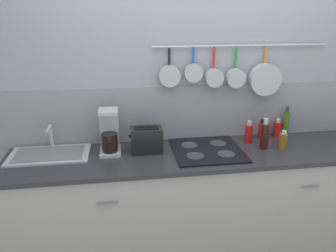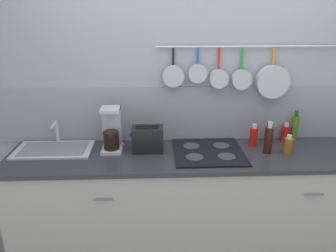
{
  "view_description": "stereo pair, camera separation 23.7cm",
  "coord_description": "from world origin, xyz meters",
  "px_view_note": "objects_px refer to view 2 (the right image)",
  "views": [
    {
      "loc": [
        -0.6,
        -2.21,
        1.96
      ],
      "look_at": [
        -0.28,
        0.0,
        1.16
      ],
      "focal_mm": 35.0,
      "sensor_mm": 36.0,
      "label": 1
    },
    {
      "loc": [
        -0.37,
        -2.23,
        1.96
      ],
      "look_at": [
        -0.28,
        0.0,
        1.16
      ],
      "focal_mm": 35.0,
      "sensor_mm": 36.0,
      "label": 2
    }
  ],
  "objects_px": {
    "bottle_sesame_oil": "(285,133)",
    "bottle_vinegar": "(295,128)",
    "bottle_dish_soap": "(268,134)",
    "bottle_cooking_wine": "(253,136)",
    "bottle_olive_oil": "(288,145)",
    "bottle_hot_sauce": "(269,139)",
    "toaster": "(148,139)",
    "coffee_maker": "(112,132)"
  },
  "relations": [
    {
      "from": "coffee_maker",
      "to": "bottle_vinegar",
      "type": "xyz_separation_m",
      "value": [
        1.48,
        0.12,
        -0.03
      ]
    },
    {
      "from": "bottle_olive_oil",
      "to": "toaster",
      "type": "bearing_deg",
      "value": 174.89
    },
    {
      "from": "bottle_olive_oil",
      "to": "coffee_maker",
      "type": "bearing_deg",
      "value": 174.0
    },
    {
      "from": "bottle_sesame_oil",
      "to": "bottle_olive_oil",
      "type": "bearing_deg",
      "value": -106.72
    },
    {
      "from": "bottle_sesame_oil",
      "to": "bottle_vinegar",
      "type": "relative_size",
      "value": 0.6
    },
    {
      "from": "coffee_maker",
      "to": "bottle_sesame_oil",
      "type": "distance_m",
      "value": 1.41
    },
    {
      "from": "toaster",
      "to": "bottle_hot_sauce",
      "type": "bearing_deg",
      "value": -4.82
    },
    {
      "from": "coffee_maker",
      "to": "bottle_hot_sauce",
      "type": "height_order",
      "value": "coffee_maker"
    },
    {
      "from": "coffee_maker",
      "to": "bottle_vinegar",
      "type": "bearing_deg",
      "value": 4.46
    },
    {
      "from": "coffee_maker",
      "to": "bottle_olive_oil",
      "type": "relative_size",
      "value": 2.28
    },
    {
      "from": "coffee_maker",
      "to": "bottle_sesame_oil",
      "type": "bearing_deg",
      "value": 4.79
    },
    {
      "from": "bottle_hot_sauce",
      "to": "bottle_dish_soap",
      "type": "height_order",
      "value": "bottle_hot_sauce"
    },
    {
      "from": "coffee_maker",
      "to": "toaster",
      "type": "distance_m",
      "value": 0.28
    },
    {
      "from": "bottle_dish_soap",
      "to": "bottle_sesame_oil",
      "type": "xyz_separation_m",
      "value": [
        0.15,
        0.03,
        -0.0
      ]
    },
    {
      "from": "coffee_maker",
      "to": "bottle_olive_oil",
      "type": "height_order",
      "value": "coffee_maker"
    },
    {
      "from": "toaster",
      "to": "bottle_cooking_wine",
      "type": "height_order",
      "value": "toaster"
    },
    {
      "from": "bottle_cooking_wine",
      "to": "bottle_vinegar",
      "type": "distance_m",
      "value": 0.38
    },
    {
      "from": "bottle_olive_oil",
      "to": "bottle_sesame_oil",
      "type": "relative_size",
      "value": 0.96
    },
    {
      "from": "bottle_olive_oil",
      "to": "bottle_vinegar",
      "type": "distance_m",
      "value": 0.3
    },
    {
      "from": "bottle_cooking_wine",
      "to": "bottle_vinegar",
      "type": "bearing_deg",
      "value": 15.82
    },
    {
      "from": "bottle_dish_soap",
      "to": "bottle_vinegar",
      "type": "bearing_deg",
      "value": 6.87
    },
    {
      "from": "bottle_sesame_oil",
      "to": "bottle_vinegar",
      "type": "height_order",
      "value": "bottle_vinegar"
    },
    {
      "from": "bottle_olive_oil",
      "to": "bottle_hot_sauce",
      "type": "bearing_deg",
      "value": 173.13
    },
    {
      "from": "coffee_maker",
      "to": "bottle_hot_sauce",
      "type": "distance_m",
      "value": 1.19
    },
    {
      "from": "bottle_cooking_wine",
      "to": "bottle_vinegar",
      "type": "xyz_separation_m",
      "value": [
        0.37,
        0.1,
        0.03
      ]
    },
    {
      "from": "toaster",
      "to": "bottle_hot_sauce",
      "type": "xyz_separation_m",
      "value": [
        0.9,
        -0.08,
        0.01
      ]
    },
    {
      "from": "coffee_maker",
      "to": "toaster",
      "type": "relative_size",
      "value": 1.33
    },
    {
      "from": "bottle_cooking_wine",
      "to": "bottle_vinegar",
      "type": "relative_size",
      "value": 0.72
    },
    {
      "from": "bottle_hot_sauce",
      "to": "bottle_vinegar",
      "type": "relative_size",
      "value": 0.96
    },
    {
      "from": "bottle_dish_soap",
      "to": "bottle_cooking_wine",
      "type": "bearing_deg",
      "value": -151.98
    },
    {
      "from": "bottle_cooking_wine",
      "to": "bottle_hot_sauce",
      "type": "height_order",
      "value": "bottle_hot_sauce"
    },
    {
      "from": "toaster",
      "to": "bottle_vinegar",
      "type": "relative_size",
      "value": 0.98
    },
    {
      "from": "bottle_dish_soap",
      "to": "toaster",
      "type": "bearing_deg",
      "value": -172.21
    },
    {
      "from": "coffee_maker",
      "to": "bottle_olive_oil",
      "type": "xyz_separation_m",
      "value": [
        1.33,
        -0.14,
        -0.07
      ]
    },
    {
      "from": "toaster",
      "to": "bottle_dish_soap",
      "type": "xyz_separation_m",
      "value": [
        0.98,
        0.13,
        -0.02
      ]
    },
    {
      "from": "bottle_hot_sauce",
      "to": "bottle_dish_soap",
      "type": "bearing_deg",
      "value": 70.81
    },
    {
      "from": "toaster",
      "to": "bottle_olive_oil",
      "type": "distance_m",
      "value": 1.06
    },
    {
      "from": "bottle_dish_soap",
      "to": "bottle_hot_sauce",
      "type": "bearing_deg",
      "value": -109.19
    },
    {
      "from": "toaster",
      "to": "bottle_vinegar",
      "type": "distance_m",
      "value": 1.21
    },
    {
      "from": "bottle_cooking_wine",
      "to": "bottle_sesame_oil",
      "type": "bearing_deg",
      "value": 19.75
    },
    {
      "from": "bottle_olive_oil",
      "to": "bottle_vinegar",
      "type": "relative_size",
      "value": 0.57
    },
    {
      "from": "bottle_vinegar",
      "to": "bottle_olive_oil",
      "type": "bearing_deg",
      "value": -120.16
    }
  ]
}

